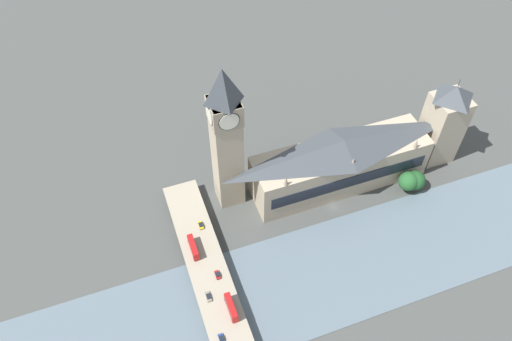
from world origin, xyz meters
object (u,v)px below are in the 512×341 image
at_px(parliament_hall, 340,162).
at_px(victoria_tower, 443,123).
at_px(double_decker_bus_mid, 231,307).
at_px(road_bridge, 219,304).
at_px(double_decker_bus_lead, 193,247).
at_px(car_northbound_lead, 218,275).
at_px(car_northbound_tail, 208,297).
at_px(clock_tower, 226,136).
at_px(car_southbound_lead, 221,338).
at_px(car_northbound_mid, 201,225).

xyz_separation_m(parliament_hall, victoria_tower, (0.06, -55.20, 8.03)).
bearing_deg(double_decker_bus_mid, victoria_tower, -68.62).
distance_m(road_bridge, double_decker_bus_lead, 27.72).
xyz_separation_m(double_decker_bus_mid, car_northbound_lead, (16.65, 0.61, -1.99)).
bearing_deg(car_northbound_tail, double_decker_bus_lead, -0.50).
distance_m(clock_tower, car_southbound_lead, 82.08).
distance_m(parliament_hall, car_northbound_tail, 89.15).
xyz_separation_m(double_decker_bus_lead, car_southbound_lead, (-42.09, 0.47, -1.92)).
bearing_deg(car_southbound_lead, car_northbound_lead, -14.00).
relative_size(double_decker_bus_lead, car_southbound_lead, 2.99).
height_order(parliament_hall, victoria_tower, victoria_tower).
relative_size(double_decker_bus_mid, car_northbound_mid, 2.60).
bearing_deg(car_southbound_lead, parliament_hall, -52.92).
bearing_deg(double_decker_bus_lead, car_northbound_lead, -158.14).
distance_m(car_northbound_mid, car_southbound_lead, 53.70).
bearing_deg(car_northbound_lead, car_southbound_lead, 166.00).
relative_size(clock_tower, car_northbound_tail, 17.22).
bearing_deg(clock_tower, road_bridge, 157.95).
relative_size(car_northbound_lead, car_northbound_tail, 0.91).
distance_m(road_bridge, car_northbound_lead, 12.39).
distance_m(parliament_hall, car_northbound_mid, 72.79).
bearing_deg(car_northbound_tail, car_northbound_mid, -10.78).
bearing_deg(car_southbound_lead, double_decker_bus_lead, -0.64).
xyz_separation_m(car_northbound_mid, car_northbound_tail, (-34.74, 6.62, -0.11)).
xyz_separation_m(double_decker_bus_mid, car_southbound_lead, (-10.03, 7.27, -2.02)).
bearing_deg(parliament_hall, road_bridge, 120.78).
bearing_deg(victoria_tower, car_northbound_tail, 107.10).
relative_size(road_bridge, car_northbound_lead, 31.92).
bearing_deg(car_northbound_tail, road_bridge, -137.57).
bearing_deg(clock_tower, double_decker_bus_lead, 137.25).
distance_m(clock_tower, road_bridge, 69.69).
relative_size(victoria_tower, car_northbound_mid, 11.41).
distance_m(double_decker_bus_lead, car_northbound_mid, 13.01).
xyz_separation_m(parliament_hall, double_decker_bus_lead, (-17.55, 78.44, -6.42)).
bearing_deg(road_bridge, double_decker_bus_mid, -142.90).
height_order(parliament_hall, road_bridge, parliament_hall).
xyz_separation_m(clock_tower, car_northbound_tail, (-50.98, 25.54, -35.28)).
relative_size(double_decker_bus_mid, car_northbound_lead, 2.77).
bearing_deg(victoria_tower, double_decker_bus_lead, 97.50).
xyz_separation_m(car_northbound_lead, car_southbound_lead, (-26.68, 6.65, -0.03)).
height_order(double_decker_bus_lead, car_northbound_lead, double_decker_bus_lead).
height_order(car_northbound_lead, car_northbound_tail, car_northbound_lead).
distance_m(victoria_tower, road_bridge, 139.16).
bearing_deg(road_bridge, car_southbound_lead, 166.16).
xyz_separation_m(double_decker_bus_mid, car_northbound_tail, (8.49, 7.00, -2.07)).
xyz_separation_m(car_northbound_lead, car_northbound_mid, (26.58, -0.23, 0.02)).
bearing_deg(parliament_hall, car_northbound_lead, 114.52).
relative_size(car_northbound_lead, car_northbound_mid, 0.94).
xyz_separation_m(parliament_hall, road_bridge, (-44.83, 75.26, -10.21)).
height_order(double_decker_bus_lead, car_southbound_lead, double_decker_bus_lead).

